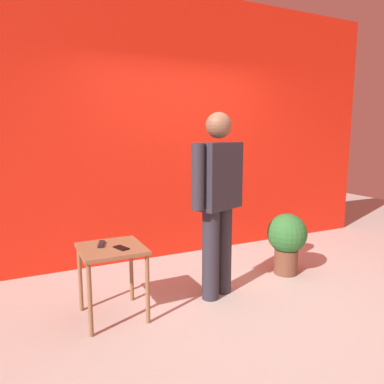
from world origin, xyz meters
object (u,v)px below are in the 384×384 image
Objects in this scene: cell_phone at (121,248)px; side_table at (112,258)px; standing_person at (218,196)px; tv_remote at (101,244)px; potted_plant at (287,238)px.

side_table is at bearing 110.61° from cell_phone.
cell_phone is at bearing -176.54° from standing_person.
cell_phone is at bearing -34.01° from tv_remote.
standing_person reaches higher than tv_remote.
side_table is 0.91× the size of potted_plant.
cell_phone reaches higher than side_table.
potted_plant is at bearing 18.03° from tv_remote.
standing_person is 1.14m from tv_remote.
potted_plant is at bearing 3.43° from side_table.
side_table is 1.99m from potted_plant.
cell_phone is (0.06, -0.08, 0.10)m from side_table.
side_table is 4.33× the size of cell_phone.
side_table is (-1.01, 0.02, -0.46)m from standing_person.
side_table is at bearing 178.90° from standing_person.
standing_person reaches higher than cell_phone.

